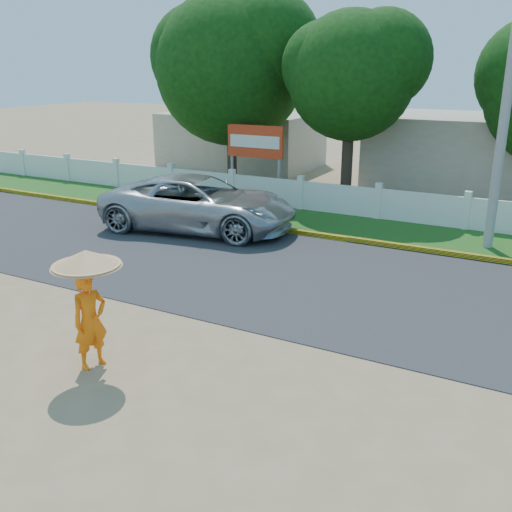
{
  "coord_description": "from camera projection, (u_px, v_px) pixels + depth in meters",
  "views": [
    {
      "loc": [
        5.5,
        -8.3,
        5.19
      ],
      "look_at": [
        0.0,
        2.0,
        1.3
      ],
      "focal_mm": 40.0,
      "sensor_mm": 36.0,
      "label": 1
    }
  ],
  "objects": [
    {
      "name": "building_near",
      "position": [
        495.0,
        155.0,
        24.26
      ],
      "size": [
        10.0,
        6.0,
        3.2
      ],
      "primitive_type": "cube",
      "color": "#B7AD99",
      "rests_on": "ground"
    },
    {
      "name": "building_far",
      "position": [
        241.0,
        140.0,
        30.97
      ],
      "size": [
        8.0,
        5.0,
        2.8
      ],
      "primitive_type": "cube",
      "color": "#B7AD99",
      "rests_on": "ground"
    },
    {
      "name": "monk_with_parasol",
      "position": [
        88.0,
        292.0,
        9.95
      ],
      "size": [
        1.22,
        1.22,
        2.22
      ],
      "color": "orange",
      "rests_on": "ground"
    },
    {
      "name": "billboard",
      "position": [
        255.0,
        145.0,
        23.13
      ],
      "size": [
        2.5,
        0.13,
        2.95
      ],
      "color": "gray",
      "rests_on": "ground"
    },
    {
      "name": "grass_verge",
      "position": [
        364.0,
        228.0,
        19.2
      ],
      "size": [
        60.0,
        3.5,
        0.03
      ],
      "primitive_type": "cube",
      "color": "#2D601E",
      "rests_on": "ground"
    },
    {
      "name": "road",
      "position": [
        301.0,
        276.0,
        14.81
      ],
      "size": [
        60.0,
        7.0,
        0.02
      ],
      "primitive_type": "cube",
      "color": "#38383A",
      "rests_on": "ground"
    },
    {
      "name": "fence",
      "position": [
        378.0,
        204.0,
        20.24
      ],
      "size": [
        40.0,
        0.1,
        1.1
      ],
      "primitive_type": "cube",
      "color": "silver",
      "rests_on": "ground"
    },
    {
      "name": "utility_pole",
      "position": [
        505.0,
        116.0,
        15.95
      ],
      "size": [
        0.28,
        0.28,
        7.75
      ],
      "primitive_type": "cylinder",
      "color": "gray",
      "rests_on": "ground"
    },
    {
      "name": "vehicle",
      "position": [
        199.0,
        203.0,
        18.8
      ],
      "size": [
        6.81,
        3.93,
        1.79
      ],
      "primitive_type": "imported",
      "rotation": [
        0.0,
        0.0,
        1.73
      ],
      "color": "#ABAFB3",
      "rests_on": "ground"
    },
    {
      "name": "ground",
      "position": [
        207.0,
        348.0,
        11.04
      ],
      "size": [
        120.0,
        120.0,
        0.0
      ],
      "primitive_type": "plane",
      "color": "#9E8460",
      "rests_on": "ground"
    },
    {
      "name": "curb",
      "position": [
        347.0,
        239.0,
        17.75
      ],
      "size": [
        40.0,
        0.18,
        0.16
      ],
      "primitive_type": "cube",
      "color": "yellow",
      "rests_on": "ground"
    }
  ]
}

